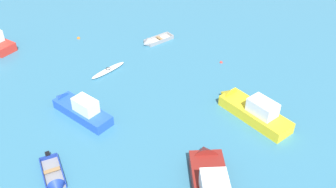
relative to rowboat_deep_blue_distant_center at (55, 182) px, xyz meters
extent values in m
cube|color=gray|center=(-0.19, 0.79, -0.12)|extent=(1.66, 2.89, 0.09)
cube|color=navy|center=(0.36, 0.93, 0.01)|extent=(0.73, 2.78, 0.34)
cube|color=navy|center=(-0.74, 0.66, 0.01)|extent=(0.73, 2.78, 0.34)
cube|color=navy|center=(-0.52, 2.17, 0.01)|extent=(1.11, 0.37, 0.34)
cube|color=#937047|center=(-0.22, 0.94, 0.08)|extent=(1.06, 0.52, 0.03)
cube|color=black|center=(-0.54, 2.29, 0.13)|extent=(0.34, 0.33, 0.48)
cone|color=maroon|center=(9.49, 0.26, 0.35)|extent=(1.93, 1.48, 1.77)
cube|color=black|center=(9.10, -2.57, 1.61)|extent=(1.45, 0.38, 0.53)
cube|color=blue|center=(1.75, 6.30, 0.22)|extent=(4.43, 4.90, 0.76)
cone|color=blue|center=(0.07, 8.33, 0.26)|extent=(1.65, 1.61, 1.30)
cube|color=white|center=(2.07, 5.91, 1.11)|extent=(2.03, 2.12, 1.02)
cube|color=black|center=(1.56, 6.54, 1.31)|extent=(0.91, 0.79, 0.45)
ellipsoid|color=white|center=(4.03, 12.15, 0.01)|extent=(3.29, 2.67, 0.33)
torus|color=black|center=(4.03, 12.15, 0.15)|extent=(0.62, 0.62, 0.07)
cube|color=yellow|center=(14.27, 3.56, 0.27)|extent=(4.25, 5.90, 0.86)
cone|color=yellow|center=(12.90, 6.19, 0.31)|extent=(1.89, 1.72, 1.53)
cube|color=white|center=(14.53, 3.05, 1.21)|extent=(2.12, 2.43, 1.03)
cube|color=black|center=(14.11, 3.86, 1.42)|extent=(1.18, 0.73, 0.45)
cube|color=beige|center=(9.43, 16.97, -0.11)|extent=(2.98, 2.17, 0.09)
cube|color=gray|center=(9.67, 16.49, 0.03)|extent=(2.66, 1.40, 0.38)
cube|color=gray|center=(9.19, 17.45, 0.03)|extent=(2.66, 1.40, 0.38)
cube|color=gray|center=(10.75, 17.64, 0.03)|extent=(0.57, 0.98, 0.38)
cone|color=gray|center=(8.06, 16.27, 0.05)|extent=(1.07, 1.22, 1.02)
cube|color=#937047|center=(9.57, 17.04, 0.10)|extent=(0.71, 0.99, 0.03)
sphere|color=orange|center=(1.46, 19.13, -0.16)|extent=(0.33, 0.33, 0.33)
sphere|color=red|center=(14.33, 11.71, -0.16)|extent=(0.29, 0.29, 0.29)
camera|label=1|loc=(3.78, -16.28, 17.69)|focal=39.95mm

